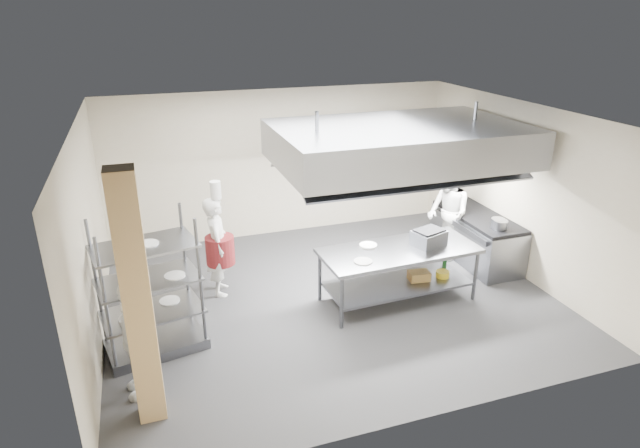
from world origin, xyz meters
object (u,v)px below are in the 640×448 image
object	(u,v)px
island	(398,275)
chef_head	(218,246)
pass_rack	(149,287)
chef_line	(448,213)
griddle	(429,238)
chef_plating	(136,338)
cooking_range	(476,239)
stockpot	(498,223)

from	to	relation	value
island	chef_head	distance (m)	2.96
pass_rack	chef_head	xyz separation A→B (m)	(1.11, 1.33, -0.14)
chef_line	griddle	xyz separation A→B (m)	(-1.09, -1.19, 0.13)
chef_plating	pass_rack	bearing A→B (deg)	162.03
cooking_range	chef_head	xyz separation A→B (m)	(-4.76, 0.27, 0.42)
chef_head	griddle	distance (m)	3.41
stockpot	griddle	bearing A→B (deg)	-169.31
stockpot	island	bearing A→B (deg)	-171.98
pass_rack	chef_plating	world-z (taller)	pass_rack
chef_line	chef_plating	xyz separation A→B (m)	(-5.60, -2.22, -0.12)
chef_head	chef_line	bearing A→B (deg)	-82.12
pass_rack	cooking_range	xyz separation A→B (m)	(5.87, 1.07, -0.56)
stockpot	cooking_range	bearing A→B (deg)	85.66
chef_head	chef_plating	distance (m)	2.57
island	pass_rack	bearing A→B (deg)	179.83
griddle	stockpot	xyz separation A→B (m)	(1.52, 0.29, -0.05)
island	griddle	xyz separation A→B (m)	(0.51, -0.00, 0.57)
island	chef_head	world-z (taller)	chef_head
cooking_range	stockpot	size ratio (longest dim) A/B	8.52
pass_rack	chef_head	bearing A→B (deg)	38.57
chef_plating	stockpot	world-z (taller)	chef_plating
island	stockpot	distance (m)	2.12
pass_rack	griddle	distance (m)	4.31
cooking_range	chef_head	world-z (taller)	chef_head
pass_rack	griddle	size ratio (longest dim) A/B	4.00
island	cooking_range	distance (m)	2.27
chef_plating	griddle	bearing A→B (deg)	98.39
chef_line	chef_plating	distance (m)	6.03
cooking_range	stockpot	bearing A→B (deg)	-94.34
cooking_range	griddle	distance (m)	1.91
pass_rack	chef_head	world-z (taller)	pass_rack
island	chef_plating	size ratio (longest dim) A/B	1.61
island	chef_head	bearing A→B (deg)	153.76
griddle	chef_plating	bearing A→B (deg)	176.05
chef_head	chef_line	xyz separation A→B (m)	(4.28, 0.01, 0.05)
chef_plating	stockpot	xyz separation A→B (m)	(6.03, 1.32, 0.20)
chef_plating	stockpot	distance (m)	6.18
chef_head	chef_plating	size ratio (longest dim) A/B	1.08
island	cooking_range	size ratio (longest dim) A/B	1.26
island	griddle	world-z (taller)	griddle
island	pass_rack	distance (m)	3.83
cooking_range	stockpot	distance (m)	0.84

